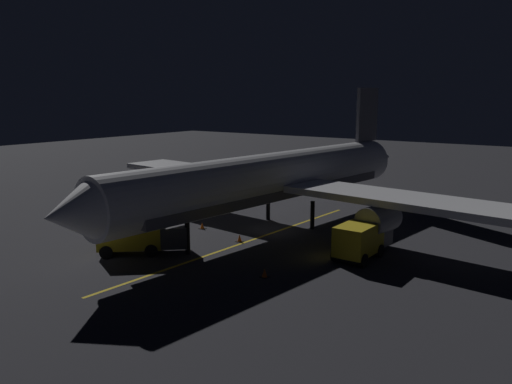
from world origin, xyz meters
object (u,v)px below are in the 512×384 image
at_px(traffic_cone_near_left, 265,273).
at_px(traffic_cone_under_wing, 240,238).
at_px(baggage_truck, 138,235).
at_px(traffic_cone_near_right, 202,226).
at_px(airliner, 275,179).
at_px(ground_crew_worker, 125,239).
at_px(catering_truck, 362,240).

relative_size(traffic_cone_near_left, traffic_cone_under_wing, 1.00).
relative_size(baggage_truck, traffic_cone_near_right, 10.80).
bearing_deg(airliner, baggage_truck, 70.53).
relative_size(ground_crew_worker, traffic_cone_under_wing, 3.16).
height_order(traffic_cone_near_right, traffic_cone_under_wing, same).
bearing_deg(baggage_truck, traffic_cone_under_wing, -122.09).
distance_m(catering_truck, traffic_cone_under_wing, 9.42).
bearing_deg(airliner, traffic_cone_near_right, 36.43).
xyz_separation_m(baggage_truck, catering_truck, (-13.23, -8.24, -0.07)).
xyz_separation_m(traffic_cone_near_left, traffic_cone_near_right, (10.90, -6.72, 0.00)).
xyz_separation_m(baggage_truck, ground_crew_worker, (1.21, 0.22, -0.44)).
distance_m(ground_crew_worker, traffic_cone_near_left, 11.33).
distance_m(baggage_truck, traffic_cone_near_left, 10.14).
height_order(catering_truck, ground_crew_worker, catering_truck).
relative_size(baggage_truck, ground_crew_worker, 3.41).
bearing_deg(ground_crew_worker, traffic_cone_near_right, -92.44).
distance_m(airliner, traffic_cone_near_left, 12.58).
xyz_separation_m(baggage_truck, traffic_cone_near_right, (0.87, -7.76, -1.07)).
relative_size(catering_truck, traffic_cone_under_wing, 10.24).
bearing_deg(catering_truck, ground_crew_worker, 30.39).
height_order(baggage_truck, ground_crew_worker, baggage_truck).
distance_m(ground_crew_worker, traffic_cone_under_wing, 8.51).
height_order(ground_crew_worker, traffic_cone_near_right, ground_crew_worker).
xyz_separation_m(airliner, traffic_cone_near_right, (4.89, 3.61, -3.93)).
distance_m(baggage_truck, traffic_cone_under_wing, 7.68).
distance_m(baggage_truck, traffic_cone_near_right, 7.88).
height_order(airliner, catering_truck, airliner).
height_order(airliner, traffic_cone_near_right, airliner).
bearing_deg(ground_crew_worker, traffic_cone_under_wing, -128.22).
height_order(baggage_truck, catering_truck, baggage_truck).
xyz_separation_m(catering_truck, traffic_cone_near_left, (3.20, 7.20, -1.00)).
relative_size(baggage_truck, traffic_cone_under_wing, 10.80).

